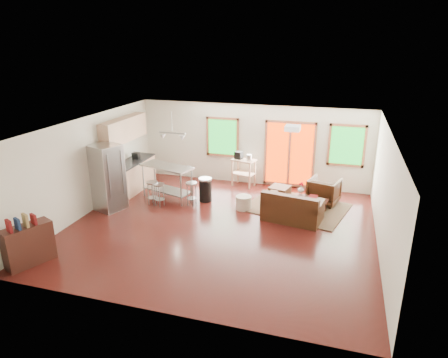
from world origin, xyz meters
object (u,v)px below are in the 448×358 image
(ottoman, at_px, (280,192))
(refrigerator, at_px, (107,177))
(coffee_table, at_px, (309,201))
(rug, at_px, (297,207))
(loveseat, at_px, (292,209))
(armchair, at_px, (324,190))
(island, at_px, (167,176))
(kitchen_cart, at_px, (243,163))

(ottoman, height_order, refrigerator, refrigerator)
(coffee_table, xyz_separation_m, refrigerator, (-5.39, -1.39, 0.60))
(refrigerator, bearing_deg, rug, 36.46)
(rug, bearing_deg, ottoman, 134.65)
(loveseat, distance_m, ottoman, 1.59)
(armchair, xyz_separation_m, island, (-4.49, -0.94, 0.28))
(ottoman, distance_m, refrigerator, 4.99)
(ottoman, xyz_separation_m, kitchen_cart, (-1.32, 0.74, 0.58))
(kitchen_cart, bearing_deg, armchair, -16.77)
(armchair, distance_m, ottoman, 1.31)
(coffee_table, height_order, kitchen_cart, kitchen_cart)
(kitchen_cart, bearing_deg, coffee_table, -33.69)
(refrigerator, bearing_deg, armchair, 39.55)
(refrigerator, relative_size, kitchen_cart, 1.65)
(loveseat, bearing_deg, refrigerator, -162.64)
(loveseat, xyz_separation_m, armchair, (0.72, 1.44, 0.10))
(rug, bearing_deg, coffee_table, -25.40)
(coffee_table, relative_size, island, 0.60)
(ottoman, bearing_deg, armchair, -1.80)
(rug, height_order, loveseat, loveseat)
(armchair, height_order, refrigerator, refrigerator)
(rug, xyz_separation_m, island, (-3.80, -0.38, 0.69))
(rug, distance_m, coffee_table, 0.49)
(loveseat, xyz_separation_m, kitchen_cart, (-1.88, 2.22, 0.45))
(coffee_table, relative_size, kitchen_cart, 0.92)
(armchair, distance_m, kitchen_cart, 2.74)
(loveseat, bearing_deg, ottoman, 120.51)
(rug, relative_size, kitchen_cart, 2.35)
(loveseat, bearing_deg, island, -177.82)
(kitchen_cart, bearing_deg, refrigerator, -137.13)
(ottoman, relative_size, kitchen_cart, 0.49)
(rug, relative_size, island, 1.52)
(island, relative_size, kitchen_cart, 1.54)
(loveseat, height_order, island, island)
(refrigerator, bearing_deg, kitchen_cart, 62.17)
(refrigerator, distance_m, kitchen_cart, 4.26)
(refrigerator, height_order, kitchen_cart, refrigerator)
(refrigerator, bearing_deg, coffee_table, 33.75)
(island, bearing_deg, coffee_table, 2.98)
(loveseat, relative_size, coffee_table, 1.57)
(ottoman, bearing_deg, refrigerator, -154.15)
(armchair, distance_m, island, 4.60)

